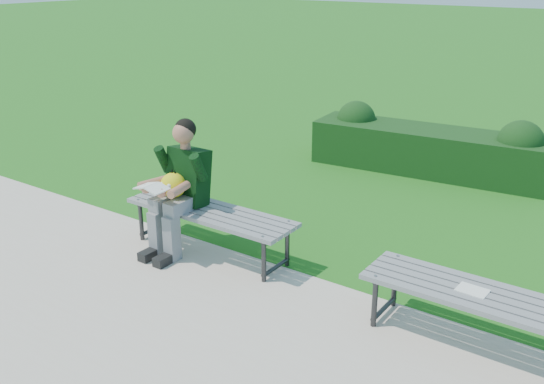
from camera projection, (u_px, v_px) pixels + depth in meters
ground at (268, 264)px, 5.85m from camera, size 80.00×80.00×0.00m
walkway at (133, 352)px, 4.50m from camera, size 30.00×3.50×0.02m
hedge at (430, 147)px, 8.35m from camera, size 3.25×1.10×0.87m
bench_left at (210, 215)px, 5.91m from camera, size 1.80×0.50×0.46m
bench_right at (485, 301)px, 4.40m from camera, size 1.80×0.50×0.46m
seated_boy at (179, 183)px, 5.89m from camera, size 0.56×0.76×1.31m
paper_sheet at (472, 290)px, 4.44m from camera, size 0.23×0.17×0.01m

